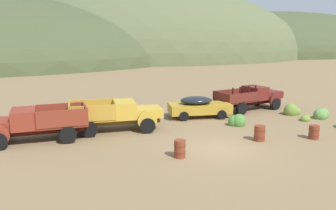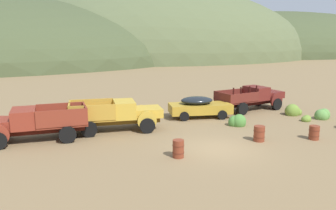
% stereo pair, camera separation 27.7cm
% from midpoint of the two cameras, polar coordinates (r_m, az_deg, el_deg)
% --- Properties ---
extents(ground_plane, '(300.00, 300.00, 0.00)m').
position_cam_midpoint_polar(ground_plane, '(18.55, 8.75, -7.27)').
color(ground_plane, olive).
extents(hill_far_left, '(85.88, 55.52, 38.07)m').
position_cam_midpoint_polar(hill_far_left, '(95.48, -1.06, 7.87)').
color(hill_far_left, '#56603D').
rests_on(hill_far_left, ground).
extents(hill_distant, '(113.01, 54.34, 27.70)m').
position_cam_midpoint_polar(hill_distant, '(121.45, 18.40, 8.06)').
color(hill_distant, '#424C2D').
rests_on(hill_distant, ground).
extents(truck_rust_red, '(5.90, 2.65, 1.91)m').
position_cam_midpoint_polar(truck_rust_red, '(20.91, -22.14, -2.96)').
color(truck_rust_red, '#42140D').
rests_on(truck_rust_red, ground).
extents(truck_faded_yellow, '(5.87, 2.71, 1.91)m').
position_cam_midpoint_polar(truck_faded_yellow, '(21.87, -7.31, -1.59)').
color(truck_faded_yellow, brown).
rests_on(truck_faded_yellow, ground).
extents(car_mustard, '(4.97, 2.50, 1.57)m').
position_cam_midpoint_polar(car_mustard, '(25.31, 6.01, -0.23)').
color(car_mustard, '#B28928').
rests_on(car_mustard, ground).
extents(truck_oxblood, '(6.25, 3.35, 2.16)m').
position_cam_midpoint_polar(truck_oxblood, '(28.76, 14.60, 1.23)').
color(truck_oxblood, black).
rests_on(truck_oxblood, ground).
extents(oil_drum_spare, '(0.62, 0.62, 0.82)m').
position_cam_midpoint_polar(oil_drum_spare, '(21.65, 23.59, -4.26)').
color(oil_drum_spare, brown).
rests_on(oil_drum_spare, ground).
extents(oil_drum_by_truck, '(0.60, 0.60, 0.90)m').
position_cam_midpoint_polar(oil_drum_by_truck, '(16.99, 2.21, -7.32)').
color(oil_drum_by_truck, brown).
rests_on(oil_drum_by_truck, ground).
extents(oil_drum_foreground, '(0.66, 0.66, 0.89)m').
position_cam_midpoint_polar(oil_drum_foreground, '(20.25, 15.38, -4.63)').
color(oil_drum_foreground, brown).
rests_on(oil_drum_foreground, ground).
extents(bush_back_edge, '(1.42, 1.13, 1.11)m').
position_cam_midpoint_polar(bush_back_edge, '(27.77, 20.38, -1.02)').
color(bush_back_edge, olive).
rests_on(bush_back_edge, ground).
extents(bush_front_right, '(1.23, 0.94, 0.97)m').
position_cam_midpoint_polar(bush_front_right, '(27.23, 24.68, -1.61)').
color(bush_front_right, '#5B8E42').
rests_on(bush_front_right, ground).
extents(bush_between_trucks, '(0.76, 0.63, 0.56)m').
position_cam_midpoint_polar(bush_between_trucks, '(26.11, 22.42, -2.19)').
color(bush_between_trucks, olive).
rests_on(bush_between_trucks, ground).
extents(bush_near_barrel, '(1.20, 1.03, 1.03)m').
position_cam_midpoint_polar(bush_near_barrel, '(23.42, 11.88, -2.80)').
color(bush_near_barrel, '#4C8438').
rests_on(bush_near_barrel, ground).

